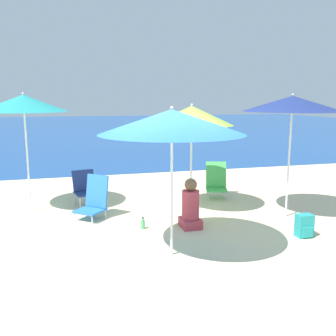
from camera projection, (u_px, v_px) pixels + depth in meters
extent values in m
plane|color=beige|center=(170.00, 242.00, 5.93)|extent=(60.00, 60.00, 0.00)
cube|color=#19478C|center=(86.00, 127.00, 30.23)|extent=(60.00, 40.00, 0.01)
cylinder|color=white|center=(28.00, 162.00, 7.43)|extent=(0.04, 0.04, 1.99)
cone|color=teal|center=(24.00, 103.00, 7.22)|extent=(1.69, 1.69, 0.33)
sphere|color=white|center=(23.00, 93.00, 7.18)|extent=(0.04, 0.04, 0.04)
cylinder|color=white|center=(191.00, 169.00, 7.45)|extent=(0.04, 0.04, 1.73)
cone|color=#8ECC3D|center=(192.00, 116.00, 7.26)|extent=(1.63, 1.63, 0.37)
sphere|color=white|center=(192.00, 105.00, 7.22)|extent=(0.04, 0.04, 0.04)
cylinder|color=white|center=(172.00, 196.00, 5.29)|extent=(0.04, 0.04, 1.76)
cone|color=blue|center=(172.00, 122.00, 5.10)|extent=(2.03, 2.03, 0.34)
sphere|color=white|center=(172.00, 108.00, 5.07)|extent=(0.04, 0.04, 0.04)
cylinder|color=white|center=(289.00, 165.00, 7.06)|extent=(0.04, 0.04, 2.01)
cone|color=navy|center=(292.00, 104.00, 6.85)|extent=(1.82, 1.82, 0.28)
sphere|color=white|center=(293.00, 95.00, 6.82)|extent=(0.04, 0.04, 0.04)
cylinder|color=silver|center=(75.00, 217.00, 6.95)|extent=(0.02, 0.02, 0.16)
cylinder|color=silver|center=(92.00, 220.00, 6.77)|extent=(0.02, 0.02, 0.16)
cylinder|color=silver|center=(88.00, 211.00, 7.29)|extent=(0.02, 0.02, 0.16)
cylinder|color=silver|center=(105.00, 214.00, 7.11)|extent=(0.02, 0.02, 0.16)
cube|color=blue|center=(90.00, 211.00, 7.01)|extent=(0.67, 0.66, 0.04)
cube|color=blue|center=(97.00, 191.00, 7.16)|extent=(0.45, 0.42, 0.62)
cylinder|color=silver|center=(80.00, 203.00, 7.68)|extent=(0.02, 0.02, 0.25)
cylinder|color=silver|center=(99.00, 201.00, 7.87)|extent=(0.02, 0.02, 0.25)
cylinder|color=silver|center=(75.00, 199.00, 8.01)|extent=(0.02, 0.02, 0.25)
cylinder|color=silver|center=(93.00, 197.00, 8.20)|extent=(0.02, 0.02, 0.25)
cube|color=navy|center=(87.00, 193.00, 7.91)|extent=(0.56, 0.54, 0.04)
cube|color=navy|center=(83.00, 180.00, 8.06)|extent=(0.49, 0.26, 0.44)
cylinder|color=silver|center=(208.00, 196.00, 8.35)|extent=(0.02, 0.02, 0.19)
cylinder|color=silver|center=(226.00, 197.00, 8.33)|extent=(0.02, 0.02, 0.19)
cylinder|color=silver|center=(207.00, 192.00, 8.73)|extent=(0.02, 0.02, 0.19)
cylinder|color=silver|center=(224.00, 192.00, 8.71)|extent=(0.02, 0.02, 0.19)
cube|color=#47B756|center=(216.00, 189.00, 8.51)|extent=(0.59, 0.58, 0.04)
cube|color=#47B756|center=(216.00, 174.00, 8.68)|extent=(0.51, 0.36, 0.56)
cube|color=#BF3F4C|center=(190.00, 223.00, 6.60)|extent=(0.34, 0.40, 0.16)
cylinder|color=#BF3F4C|center=(191.00, 205.00, 6.54)|extent=(0.30, 0.30, 0.51)
sphere|color=brown|center=(191.00, 185.00, 6.48)|extent=(0.22, 0.22, 0.22)
cube|color=teal|center=(304.00, 226.00, 6.13)|extent=(0.26, 0.18, 0.38)
cube|color=teal|center=(308.00, 232.00, 6.04)|extent=(0.18, 0.03, 0.17)
cylinder|color=#4CB266|center=(143.00, 225.00, 6.53)|extent=(0.08, 0.08, 0.14)
cylinder|color=#4CB266|center=(143.00, 220.00, 6.51)|extent=(0.03, 0.03, 0.05)
cylinder|color=black|center=(143.00, 218.00, 6.51)|extent=(0.04, 0.04, 0.02)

